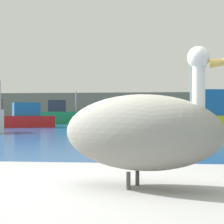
{
  "coord_description": "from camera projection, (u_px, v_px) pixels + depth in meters",
  "views": [
    {
      "loc": [
        0.67,
        -2.92,
        1.15
      ],
      "look_at": [
        -1.26,
        15.67,
        1.26
      ],
      "focal_mm": 61.43,
      "sensor_mm": 36.0,
      "label": 1
    }
  ],
  "objects": [
    {
      "name": "hillside_backdrop",
      "position": [
        148.0,
        107.0,
        79.9
      ],
      "size": [
        140.0,
        17.74,
        5.23
      ],
      "primitive_type": "cube",
      "color": "#7F755B",
      "rests_on": "ground"
    },
    {
      "name": "pelican",
      "position": [
        142.0,
        131.0,
        2.78
      ],
      "size": [
        1.52,
        0.88,
        1.0
      ],
      "rotation": [
        0.0,
        0.0,
        -0.3
      ],
      "color": "gray",
      "rests_on": "pier_dock"
    },
    {
      "name": "fishing_boat_yellow",
      "position": [
        220.0,
        118.0,
        21.47
      ],
      "size": [
        6.36,
        2.7,
        3.82
      ],
      "rotation": [
        0.0,
        0.0,
        3.31
      ],
      "color": "yellow",
      "rests_on": "ground"
    },
    {
      "name": "fishing_boat_green",
      "position": [
        61.0,
        115.0,
        44.9
      ],
      "size": [
        5.72,
        2.76,
        3.97
      ],
      "rotation": [
        0.0,
        0.0,
        0.23
      ],
      "color": "#1E8C4C",
      "rests_on": "ground"
    },
    {
      "name": "fishing_boat_red",
      "position": [
        22.0,
        118.0,
        33.67
      ],
      "size": [
        5.99,
        4.37,
        4.05
      ],
      "rotation": [
        0.0,
        0.0,
        3.63
      ],
      "color": "red",
      "rests_on": "ground"
    }
  ]
}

